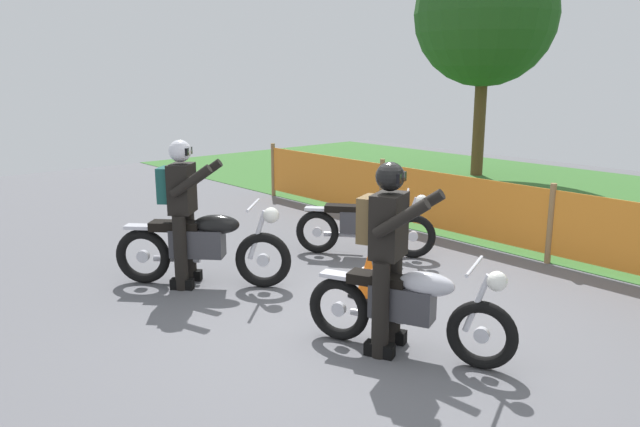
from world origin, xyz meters
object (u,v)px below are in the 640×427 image
(rider_third, at_px, (387,247))
(motorcycle_third, at_px, (409,307))
(motorcycle_trailing, at_px, (203,246))
(traffic_cone, at_px, (368,275))
(rider_trailing, at_px, (182,205))
(motorcycle_lead, at_px, (366,224))

(rider_third, bearing_deg, motorcycle_third, 0.51)
(motorcycle_third, bearing_deg, rider_third, -179.49)
(motorcycle_trailing, height_order, rider_third, rider_third)
(rider_third, distance_m, traffic_cone, 1.46)
(traffic_cone, bearing_deg, rider_third, -38.72)
(traffic_cone, bearing_deg, motorcycle_third, -31.21)
(motorcycle_third, xyz_separation_m, rider_trailing, (-2.90, -0.58, 0.52))
(motorcycle_lead, relative_size, rider_third, 0.91)
(motorcycle_third, bearing_deg, motorcycle_lead, 119.10)
(motorcycle_lead, relative_size, rider_trailing, 0.91)
(rider_trailing, bearing_deg, motorcycle_lead, 34.00)
(rider_trailing, xyz_separation_m, traffic_cone, (1.70, 1.30, -0.69))
(motorcycle_trailing, relative_size, motorcycle_third, 0.89)
(rider_trailing, distance_m, traffic_cone, 2.25)
(motorcycle_trailing, height_order, traffic_cone, motorcycle_trailing)
(rider_third, relative_size, traffic_cone, 3.19)
(motorcycle_trailing, distance_m, rider_third, 2.61)
(rider_trailing, height_order, rider_third, same)
(motorcycle_trailing, bearing_deg, motorcycle_third, -34.36)
(rider_trailing, bearing_deg, traffic_cone, -5.74)
(motorcycle_trailing, distance_m, rider_trailing, 0.53)
(motorcycle_lead, height_order, traffic_cone, motorcycle_lead)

